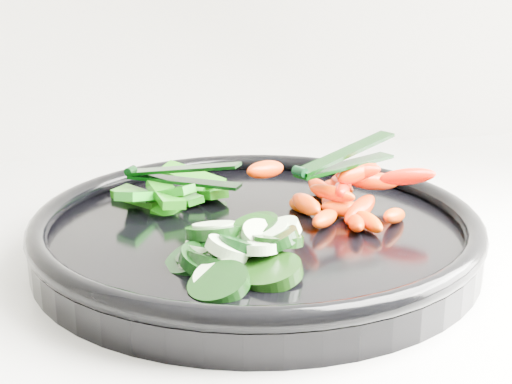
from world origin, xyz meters
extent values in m
cylinder|color=black|center=(0.28, 1.64, 0.94)|extent=(0.42, 0.42, 0.02)
torus|color=black|center=(0.28, 1.64, 0.96)|extent=(0.42, 0.42, 0.02)
cylinder|color=black|center=(0.23, 1.53, 0.96)|extent=(0.06, 0.06, 0.03)
cylinder|color=beige|center=(0.23, 1.54, 0.96)|extent=(0.04, 0.04, 0.02)
cylinder|color=black|center=(0.24, 1.57, 0.96)|extent=(0.06, 0.06, 0.03)
cylinder|color=#CEEFBF|center=(0.23, 1.58, 0.96)|extent=(0.04, 0.04, 0.02)
cylinder|color=black|center=(0.23, 1.57, 0.96)|extent=(0.06, 0.06, 0.03)
cylinder|color=#D7F1C1|center=(0.23, 1.57, 0.96)|extent=(0.04, 0.04, 0.02)
cylinder|color=black|center=(0.27, 1.54, 0.96)|extent=(0.07, 0.07, 0.02)
cylinder|color=beige|center=(0.27, 1.55, 0.96)|extent=(0.04, 0.04, 0.02)
cylinder|color=black|center=(0.26, 1.60, 0.96)|extent=(0.06, 0.06, 0.02)
cylinder|color=beige|center=(0.24, 1.60, 0.96)|extent=(0.04, 0.04, 0.02)
cylinder|color=black|center=(0.23, 1.57, 0.96)|extent=(0.05, 0.05, 0.01)
cylinder|color=beige|center=(0.23, 1.58, 0.96)|extent=(0.04, 0.04, 0.01)
cylinder|color=black|center=(0.24, 1.58, 0.96)|extent=(0.07, 0.07, 0.02)
cylinder|color=beige|center=(0.23, 1.58, 0.96)|extent=(0.04, 0.04, 0.01)
cylinder|color=black|center=(0.22, 1.58, 0.96)|extent=(0.05, 0.05, 0.03)
cylinder|color=beige|center=(0.23, 1.59, 0.96)|extent=(0.03, 0.03, 0.02)
cylinder|color=black|center=(0.28, 1.57, 0.97)|extent=(0.06, 0.06, 0.03)
cylinder|color=#D3F1C0|center=(0.29, 1.59, 0.97)|extent=(0.05, 0.05, 0.02)
cylinder|color=black|center=(0.24, 1.60, 0.97)|extent=(0.05, 0.05, 0.02)
cylinder|color=#D6F9C7|center=(0.24, 1.61, 0.97)|extent=(0.03, 0.04, 0.02)
cylinder|color=black|center=(0.26, 1.57, 0.97)|extent=(0.05, 0.04, 0.03)
cylinder|color=beige|center=(0.25, 1.56, 0.97)|extent=(0.04, 0.04, 0.02)
cylinder|color=black|center=(0.27, 1.59, 0.97)|extent=(0.05, 0.05, 0.03)
cylinder|color=beige|center=(0.28, 1.58, 0.97)|extent=(0.04, 0.04, 0.02)
cylinder|color=black|center=(0.27, 1.60, 0.97)|extent=(0.05, 0.05, 0.02)
cylinder|color=beige|center=(0.28, 1.59, 0.97)|extent=(0.04, 0.04, 0.02)
cylinder|color=black|center=(0.29, 1.57, 0.97)|extent=(0.05, 0.05, 0.02)
cylinder|color=#B6D4AA|center=(0.27, 1.56, 0.97)|extent=(0.03, 0.03, 0.01)
ellipsoid|color=#E42D00|center=(0.38, 1.64, 0.96)|extent=(0.05, 0.05, 0.03)
ellipsoid|color=#FF4300|center=(0.34, 1.63, 0.96)|extent=(0.04, 0.04, 0.02)
ellipsoid|color=#DA3300|center=(0.37, 1.61, 0.96)|extent=(0.02, 0.04, 0.02)
ellipsoid|color=#DC3D00|center=(0.33, 1.66, 0.96)|extent=(0.03, 0.05, 0.03)
ellipsoid|color=red|center=(0.40, 1.62, 0.96)|extent=(0.04, 0.04, 0.02)
ellipsoid|color=#E45100|center=(0.36, 1.66, 0.96)|extent=(0.02, 0.04, 0.02)
ellipsoid|color=red|center=(0.36, 1.61, 0.96)|extent=(0.02, 0.04, 0.02)
ellipsoid|color=#DE3F00|center=(0.36, 1.65, 0.96)|extent=(0.05, 0.02, 0.02)
ellipsoid|color=red|center=(0.38, 1.71, 0.96)|extent=(0.03, 0.05, 0.02)
ellipsoid|color=#F83900|center=(0.36, 1.71, 0.96)|extent=(0.02, 0.05, 0.02)
ellipsoid|color=#FF1600|center=(0.32, 1.63, 0.98)|extent=(0.02, 0.05, 0.02)
ellipsoid|color=#FF0F00|center=(0.37, 1.68, 0.98)|extent=(0.02, 0.06, 0.03)
ellipsoid|color=#F21600|center=(0.36, 1.66, 0.98)|extent=(0.03, 0.04, 0.02)
ellipsoid|color=#E14700|center=(0.35, 1.65, 0.98)|extent=(0.04, 0.04, 0.02)
ellipsoid|color=red|center=(0.40, 1.68, 0.98)|extent=(0.06, 0.02, 0.02)
ellipsoid|color=#F91200|center=(0.38, 1.66, 0.99)|extent=(0.04, 0.02, 0.02)
ellipsoid|color=#F31800|center=(0.30, 1.69, 0.99)|extent=(0.05, 0.04, 0.02)
ellipsoid|color=#EB4B00|center=(0.38, 1.66, 0.99)|extent=(0.05, 0.04, 0.02)
ellipsoid|color=#FF1900|center=(0.42, 1.64, 0.99)|extent=(0.05, 0.03, 0.02)
cube|color=#0A700D|center=(0.24, 1.72, 0.96)|extent=(0.03, 0.05, 0.02)
cube|color=#26730B|center=(0.23, 1.73, 0.96)|extent=(0.05, 0.05, 0.02)
cube|color=#0A710F|center=(0.25, 1.73, 0.96)|extent=(0.04, 0.06, 0.02)
cube|color=#1F6B0A|center=(0.23, 1.71, 0.96)|extent=(0.06, 0.07, 0.02)
cube|color=#0F6609|center=(0.19, 1.73, 0.96)|extent=(0.05, 0.06, 0.01)
cube|color=#1E6509|center=(0.20, 1.73, 0.96)|extent=(0.04, 0.07, 0.03)
cube|color=#0A6009|center=(0.21, 1.70, 0.97)|extent=(0.06, 0.05, 0.03)
cube|color=#0A7311|center=(0.19, 1.70, 0.97)|extent=(0.05, 0.05, 0.02)
cube|color=#136109|center=(0.22, 1.70, 0.97)|extent=(0.03, 0.07, 0.01)
cube|color=#1C710A|center=(0.25, 1.75, 0.97)|extent=(0.06, 0.06, 0.02)
cylinder|color=black|center=(0.32, 1.63, 1.00)|extent=(0.01, 0.01, 0.01)
cube|color=black|center=(0.37, 1.66, 1.00)|extent=(0.10, 0.07, 0.00)
cube|color=black|center=(0.37, 1.66, 1.01)|extent=(0.10, 0.06, 0.02)
cylinder|color=black|center=(0.19, 1.75, 0.98)|extent=(0.01, 0.01, 0.01)
cube|color=black|center=(0.23, 1.72, 0.97)|extent=(0.10, 0.07, 0.00)
cube|color=black|center=(0.23, 1.72, 0.99)|extent=(0.10, 0.07, 0.02)
camera|label=1|loc=(0.16, 1.09, 1.17)|focal=50.00mm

